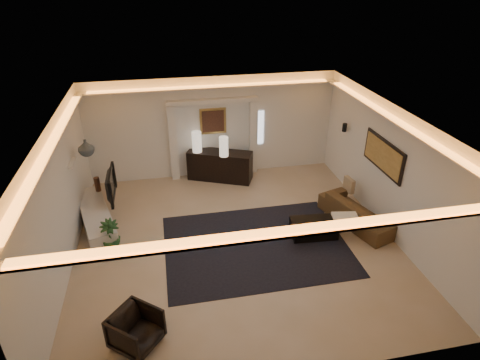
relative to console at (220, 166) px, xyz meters
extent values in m
plane|color=tan|center=(-0.11, -3.10, -0.40)|extent=(7.00, 7.00, 0.00)
plane|color=white|center=(-0.11, -3.10, 2.50)|extent=(7.00, 7.00, 0.00)
plane|color=white|center=(-0.11, 0.40, 1.05)|extent=(7.00, 0.00, 7.00)
plane|color=white|center=(-0.11, -6.60, 1.05)|extent=(7.00, 0.00, 7.00)
plane|color=white|center=(-3.61, -3.10, 1.05)|extent=(0.00, 7.00, 7.00)
plane|color=white|center=(3.39, -3.10, 1.05)|extent=(0.00, 7.00, 7.00)
cube|color=silver|center=(-0.11, -3.10, 2.22)|extent=(7.00, 7.00, 0.04)
cube|color=white|center=(1.24, 0.38, 0.95)|extent=(0.25, 0.03, 1.00)
cube|color=black|center=(0.29, -3.30, -0.39)|extent=(4.00, 3.00, 0.01)
cube|color=silver|center=(-1.26, 0.30, 0.70)|extent=(0.22, 0.20, 2.20)
cube|color=silver|center=(1.04, 0.30, 0.70)|extent=(0.22, 0.20, 2.20)
cube|color=silver|center=(-0.11, 0.30, 1.85)|extent=(2.52, 0.20, 0.12)
cube|color=tan|center=(-0.11, 0.37, 1.25)|extent=(0.74, 0.04, 0.74)
cube|color=#4C2D1E|center=(-0.11, 0.34, 1.25)|extent=(0.62, 0.02, 0.62)
cube|color=black|center=(3.36, -2.80, 1.30)|extent=(0.04, 1.64, 0.74)
cube|color=tan|center=(3.33, -2.80, 1.30)|extent=(0.02, 1.50, 0.62)
cylinder|color=black|center=(3.27, -0.90, 1.28)|extent=(0.12, 0.12, 0.22)
cube|color=silver|center=(-3.55, -1.70, 1.25)|extent=(0.10, 0.55, 0.04)
cube|color=black|center=(0.00, 0.00, 0.00)|extent=(1.89, 1.25, 0.91)
cylinder|color=beige|center=(-0.61, 0.15, 0.69)|extent=(0.28, 0.28, 0.59)
cylinder|color=beige|center=(0.08, -0.28, 0.69)|extent=(0.30, 0.30, 0.56)
cube|color=silver|center=(-3.26, -1.80, -0.18)|extent=(1.20, 2.45, 0.45)
imported|color=black|center=(-2.97, -1.28, 0.40)|extent=(1.21, 0.16, 0.70)
cylinder|color=#4A2918|center=(-3.26, -0.88, 0.24)|extent=(0.15, 0.15, 0.37)
imported|color=slate|center=(-3.26, -1.40, 1.46)|extent=(0.36, 0.36, 0.38)
imported|color=#1F441E|center=(-2.84, -2.84, -0.03)|extent=(0.52, 0.52, 0.74)
imported|color=brown|center=(2.88, -2.91, -0.10)|extent=(2.17, 1.37, 0.59)
cube|color=#FFDFC0|center=(2.30, -3.45, 0.15)|extent=(0.63, 0.55, 0.06)
cube|color=tan|center=(3.04, -2.02, 0.15)|extent=(0.16, 0.38, 0.37)
cube|color=black|center=(1.67, -3.20, -0.20)|extent=(1.06, 0.63, 0.38)
imported|color=#432B1C|center=(1.15, -3.48, 0.05)|extent=(0.41, 0.41, 0.08)
cube|color=silver|center=(1.32, -3.48, 0.02)|extent=(0.30, 0.26, 0.03)
imported|color=black|center=(-2.23, -5.52, -0.08)|extent=(0.99, 0.99, 0.65)
camera|label=1|loc=(-1.50, -10.39, 5.12)|focal=30.34mm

